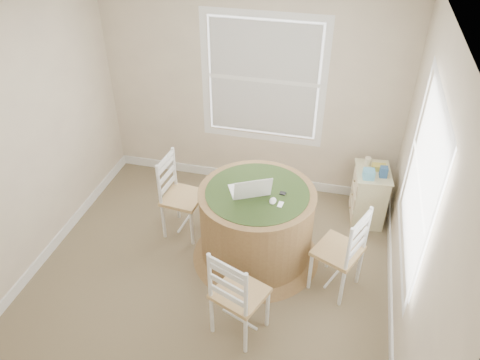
% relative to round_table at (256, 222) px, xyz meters
% --- Properties ---
extents(room, '(3.64, 3.64, 2.64)m').
position_rel_round_table_xyz_m(room, '(-0.22, -0.29, 0.84)').
color(room, '#827453').
rests_on(room, ground).
extents(round_table, '(1.36, 1.36, 0.85)m').
position_rel_round_table_xyz_m(round_table, '(0.00, 0.00, 0.00)').
color(round_table, olive).
rests_on(round_table, ground).
extents(chair_left, '(0.44, 0.46, 0.95)m').
position_rel_round_table_xyz_m(chair_left, '(-0.87, 0.20, 0.01)').
color(chair_left, white).
rests_on(chair_left, ground).
extents(chair_near, '(0.54, 0.53, 0.95)m').
position_rel_round_table_xyz_m(chair_near, '(0.06, -0.97, 0.01)').
color(chair_near, white).
rests_on(chair_near, ground).
extents(chair_right, '(0.54, 0.55, 0.95)m').
position_rel_round_table_xyz_m(chair_right, '(0.85, -0.23, 0.01)').
color(chair_right, white).
rests_on(chair_right, ground).
extents(laptop, '(0.48, 0.46, 0.26)m').
position_rel_round_table_xyz_m(laptop, '(-0.07, -0.03, 0.42)').
color(laptop, white).
rests_on(laptop, round_table).
extents(mouse, '(0.08, 0.11, 0.04)m').
position_rel_round_table_xyz_m(mouse, '(0.18, -0.11, 0.40)').
color(mouse, white).
rests_on(mouse, round_table).
extents(phone, '(0.05, 0.09, 0.02)m').
position_rel_round_table_xyz_m(phone, '(0.26, -0.14, 0.39)').
color(phone, '#B7BABF').
rests_on(phone, round_table).
extents(keys, '(0.07, 0.06, 0.02)m').
position_rel_round_table_xyz_m(keys, '(0.25, 0.03, 0.39)').
color(keys, black).
rests_on(keys, round_table).
extents(corner_chest, '(0.43, 0.55, 0.67)m').
position_rel_round_table_xyz_m(corner_chest, '(1.13, 0.93, -0.12)').
color(corner_chest, beige).
rests_on(corner_chest, ground).
extents(tissue_box, '(0.13, 0.13, 0.10)m').
position_rel_round_table_xyz_m(tissue_box, '(1.08, 0.80, 0.26)').
color(tissue_box, '#5EB1D8').
rests_on(tissue_box, corner_chest).
extents(box_yellow, '(0.16, 0.12, 0.06)m').
position_rel_round_table_xyz_m(box_yellow, '(1.18, 0.97, 0.24)').
color(box_yellow, gold).
rests_on(box_yellow, corner_chest).
extents(box_blue, '(0.09, 0.09, 0.12)m').
position_rel_round_table_xyz_m(box_blue, '(1.22, 0.86, 0.27)').
color(box_blue, '#315D95').
rests_on(box_blue, corner_chest).
extents(cup_cream, '(0.07, 0.07, 0.09)m').
position_rel_round_table_xyz_m(cup_cream, '(1.07, 1.03, 0.26)').
color(cup_cream, beige).
rests_on(cup_cream, corner_chest).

